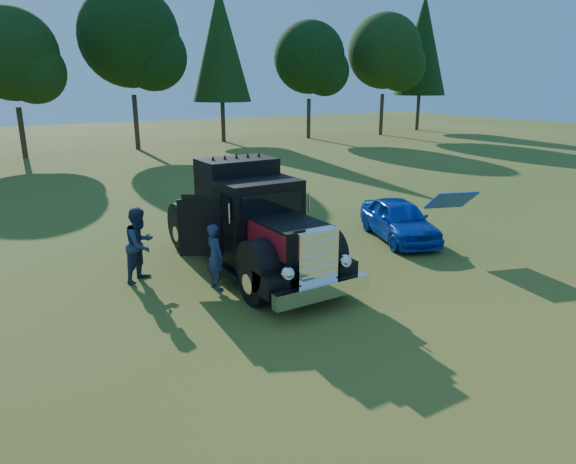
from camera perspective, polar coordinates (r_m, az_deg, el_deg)
The scene contains 6 objects.
ground at distance 13.61m, azimuth 2.38°, elevation -5.37°, with size 120.00×120.00×0.00m, color #2C4D16.
treeline at distance 38.25m, azimuth -26.13°, elevation 18.73°, with size 72.10×24.04×13.84m.
diamond_t_truck at distance 13.96m, azimuth -4.00°, elevation 0.71°, with size 3.28×7.16×3.00m.
hotrod_coupe at distance 17.35m, azimuth 12.27°, elevation 1.39°, with size 2.77×4.36×1.89m.
spectator_near at distance 12.91m, azimuth -8.09°, elevation -2.73°, with size 0.62×0.41×1.70m, color #1D1E44.
spectator_far at distance 13.84m, azimuth -16.10°, elevation -1.34°, with size 0.95×0.74×1.96m, color #1D1E44.
Camera 1 is at (-7.09, -10.48, 5.02)m, focal length 32.00 mm.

